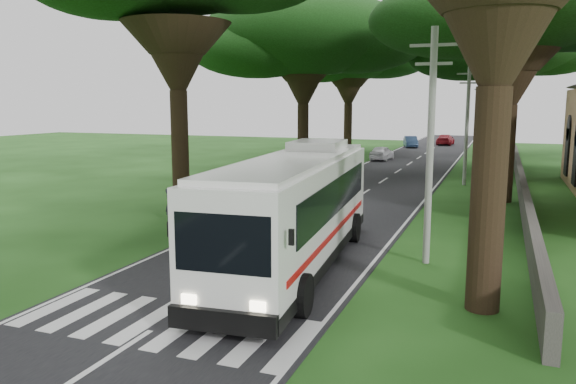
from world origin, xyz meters
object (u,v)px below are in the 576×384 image
at_px(pole_near, 430,143).
at_px(pole_far, 479,116).
at_px(distant_car_a, 382,153).
at_px(pedestrian, 170,204).
at_px(distant_car_b, 411,142).
at_px(pole_mid, 467,123).
at_px(coach_bus, 296,208).
at_px(distant_car_c, 445,140).

bearing_deg(pole_near, pole_far, 90.00).
xyz_separation_m(distant_car_a, pedestrian, (-3.85, -31.07, 0.03)).
height_order(distant_car_b, pedestrian, pedestrian).
bearing_deg(pole_mid, distant_car_b, 105.06).
bearing_deg(pedestrian, pole_far, -32.92).
relative_size(pole_far, coach_bus, 0.62).
relative_size(pole_far, distant_car_c, 1.71).
relative_size(distant_car_a, distant_car_b, 0.98).
distance_m(pole_mid, coach_bus, 22.55).
height_order(distant_car_c, pedestrian, pedestrian).
distance_m(distant_car_c, pedestrian, 54.02).
distance_m(pole_mid, distant_car_c, 37.00).
distance_m(pole_mid, distant_car_b, 32.28).
height_order(pole_near, pedestrian, pole_near).
bearing_deg(pole_far, distant_car_c, 105.86).
bearing_deg(pole_mid, coach_bus, -100.42).
distance_m(pole_mid, pedestrian, 21.23).
bearing_deg(distant_car_b, coach_bus, -100.48).
bearing_deg(pole_far, distant_car_a, -145.42).
bearing_deg(coach_bus, pedestrian, 143.29).
relative_size(distant_car_b, pedestrian, 2.73).
xyz_separation_m(coach_bus, distant_car_a, (-4.44, 36.21, -1.30)).
xyz_separation_m(pole_near, pedestrian, (-12.35, 3.07, -3.42)).
height_order(pole_far, distant_car_b, pole_far).
relative_size(coach_bus, distant_car_a, 3.19).
height_order(pole_near, distant_car_c, pole_near).
distance_m(distant_car_a, distant_car_c, 22.72).
relative_size(pole_mid, distant_car_b, 1.93).
bearing_deg(distant_car_c, pole_mid, 100.35).
height_order(pole_mid, distant_car_a, pole_mid).
bearing_deg(pole_far, pole_near, -90.00).
bearing_deg(distant_car_b, pole_far, -67.92).
relative_size(coach_bus, distant_car_c, 2.76).
bearing_deg(pedestrian, coach_bus, -136.23).
bearing_deg(pole_mid, pedestrian, -126.10).
relative_size(pole_near, distant_car_b, 1.93).
relative_size(pole_far, pedestrian, 5.28).
xyz_separation_m(pole_mid, coach_bus, (-4.06, -22.07, -2.15)).
bearing_deg(coach_bus, distant_car_c, 85.72).
relative_size(pole_mid, pole_far, 1.00).
distance_m(pole_far, distant_car_c, 17.54).
relative_size(distant_car_c, pedestrian, 3.09).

